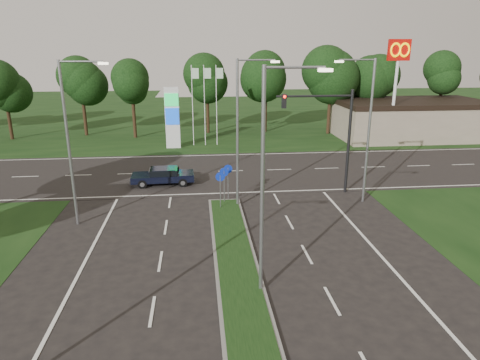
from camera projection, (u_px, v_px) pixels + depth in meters
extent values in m
cube|color=black|center=(208.00, 115.00, 64.07)|extent=(160.00, 50.00, 0.02)
cube|color=black|center=(218.00, 172.00, 34.59)|extent=(160.00, 12.00, 0.02)
cube|color=slate|center=(247.00, 320.00, 15.56)|extent=(2.00, 26.00, 0.12)
cube|color=gray|center=(410.00, 119.00, 47.52)|extent=(16.00, 9.00, 4.00)
cylinder|color=gray|center=(262.00, 187.00, 16.23)|extent=(0.16, 0.16, 9.00)
cylinder|color=gray|center=(295.00, 67.00, 15.04)|extent=(2.20, 0.10, 0.10)
cube|color=#FFF2CC|center=(325.00, 70.00, 15.17)|extent=(0.50, 0.22, 0.12)
cylinder|color=gray|center=(237.00, 136.00, 25.74)|extent=(0.16, 0.16, 9.00)
cylinder|color=gray|center=(256.00, 60.00, 24.55)|extent=(2.20, 0.10, 0.10)
cube|color=#FFF2CC|center=(275.00, 62.00, 24.68)|extent=(0.50, 0.22, 0.12)
cylinder|color=gray|center=(69.00, 146.00, 22.94)|extent=(0.16, 0.16, 9.00)
cylinder|color=gray|center=(81.00, 61.00, 21.75)|extent=(2.20, 0.10, 0.10)
cube|color=#FFF2CC|center=(103.00, 63.00, 21.89)|extent=(0.50, 0.22, 0.12)
cylinder|color=gray|center=(369.00, 133.00, 26.52)|extent=(0.16, 0.16, 9.00)
cylinder|color=gray|center=(357.00, 60.00, 25.12)|extent=(2.20, 0.10, 0.10)
cube|color=#FFF2CC|center=(339.00, 62.00, 25.05)|extent=(0.50, 0.22, 0.12)
cylinder|color=black|center=(349.00, 142.00, 28.67)|extent=(0.20, 0.20, 7.00)
cylinder|color=black|center=(315.00, 96.00, 27.52)|extent=(5.00, 0.14, 0.14)
cube|color=black|center=(284.00, 101.00, 27.42)|extent=(0.28, 0.28, 0.90)
sphere|color=#FF190C|center=(285.00, 97.00, 27.16)|extent=(0.20, 0.20, 0.20)
cylinder|color=gray|center=(220.00, 192.00, 26.16)|extent=(0.06, 0.06, 2.20)
cylinder|color=#0C26A5|center=(220.00, 177.00, 25.86)|extent=(0.56, 0.04, 0.56)
cylinder|color=gray|center=(224.00, 187.00, 27.14)|extent=(0.06, 0.06, 2.20)
cylinder|color=#0C26A5|center=(224.00, 172.00, 26.84)|extent=(0.56, 0.04, 0.56)
cylinder|color=gray|center=(228.00, 184.00, 27.83)|extent=(0.06, 0.06, 2.20)
cylinder|color=#0C26A5|center=(228.00, 169.00, 27.54)|extent=(0.56, 0.04, 0.56)
cube|color=silver|center=(172.00, 118.00, 41.88)|extent=(1.40, 0.30, 6.00)
cube|color=#0CA53F|center=(171.00, 100.00, 41.18)|extent=(1.30, 0.08, 1.20)
cube|color=#0C3FBF|center=(172.00, 116.00, 41.65)|extent=(1.30, 0.08, 1.60)
cylinder|color=silver|center=(193.00, 106.00, 42.73)|extent=(0.08, 0.08, 8.00)
cube|color=#B2D8B2|center=(195.00, 73.00, 41.82)|extent=(0.70, 0.02, 1.00)
cylinder|color=silver|center=(205.00, 106.00, 42.85)|extent=(0.08, 0.08, 8.00)
cube|color=#B2D8B2|center=(207.00, 73.00, 41.94)|extent=(0.70, 0.02, 1.00)
cylinder|color=silver|center=(217.00, 106.00, 42.96)|extent=(0.08, 0.08, 8.00)
cube|color=#B2D8B2|center=(220.00, 73.00, 42.05)|extent=(0.70, 0.02, 1.00)
cylinder|color=silver|center=(394.00, 96.00, 42.45)|extent=(0.30, 0.30, 10.00)
cube|color=#BF0C07|center=(399.00, 50.00, 41.16)|extent=(2.20, 0.35, 2.00)
torus|color=#FFC600|center=(396.00, 50.00, 40.90)|extent=(1.06, 0.16, 1.06)
torus|color=#FFC600|center=(405.00, 50.00, 40.99)|extent=(1.06, 0.16, 1.06)
cylinder|color=black|center=(211.00, 115.00, 49.16)|extent=(0.36, 0.36, 4.40)
sphere|color=black|center=(210.00, 77.00, 47.89)|extent=(6.00, 6.00, 6.00)
sphere|color=black|center=(213.00, 68.00, 47.43)|extent=(4.80, 4.80, 4.80)
cube|color=black|center=(163.00, 177.00, 31.19)|extent=(4.52, 1.97, 0.46)
cube|color=black|center=(164.00, 171.00, 31.07)|extent=(2.01, 1.61, 0.43)
cube|color=black|center=(164.00, 168.00, 31.01)|extent=(1.65, 1.51, 0.04)
cylinder|color=black|center=(142.00, 184.00, 30.29)|extent=(0.63, 0.22, 0.63)
cylinder|color=black|center=(144.00, 178.00, 31.87)|extent=(0.63, 0.22, 0.63)
cylinder|color=black|center=(183.00, 183.00, 30.65)|extent=(0.63, 0.22, 0.63)
cylinder|color=black|center=(183.00, 176.00, 32.23)|extent=(0.63, 0.22, 0.63)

